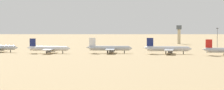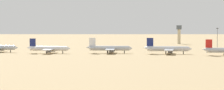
# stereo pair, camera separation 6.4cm
# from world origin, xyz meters

# --- Properties ---
(ground) EXTENTS (4000.00, 4000.00, 0.00)m
(ground) POSITION_xyz_m (0.00, 0.00, 0.00)
(ground) COLOR tan
(ridge_far_west) EXTENTS (264.57, 259.40, 124.65)m
(ridge_far_west) POSITION_xyz_m (-428.56, 964.03, 62.33)
(ridge_far_west) COLOR slate
(ridge_far_west) RESTS_ON ground
(ridge_west) EXTENTS (290.47, 286.73, 113.74)m
(ridge_west) POSITION_xyz_m (55.94, 1031.89, 56.87)
(ridge_west) COLOR slate
(ridge_west) RESTS_ON ground
(parked_jet_navy_2) EXTENTS (32.51, 27.43, 10.73)m
(parked_jet_navy_2) POSITION_xyz_m (-63.20, -3.87, 3.52)
(parked_jet_navy_2) COLOR white
(parked_jet_navy_2) RESTS_ON ground
(parked_jet_white_3) EXTENTS (34.03, 28.88, 11.24)m
(parked_jet_white_3) POSITION_xyz_m (-20.51, 5.65, 3.69)
(parked_jet_white_3) COLOR silver
(parked_jet_white_3) RESTS_ON ground
(parked_jet_navy_4) EXTENTS (34.43, 28.98, 11.37)m
(parked_jet_navy_4) POSITION_xyz_m (21.51, 5.57, 3.73)
(parked_jet_navy_4) COLOR silver
(parked_jet_navy_4) RESTS_ON ground
(control_tower) EXTENTS (5.20, 5.20, 19.64)m
(control_tower) POSITION_xyz_m (18.00, 184.51, 11.85)
(control_tower) COLOR #C6B793
(control_tower) RESTS_ON ground
(light_pole_west) EXTENTS (1.80, 0.50, 17.77)m
(light_pole_west) POSITION_xyz_m (56.68, 83.67, 10.12)
(light_pole_west) COLOR #59595E
(light_pole_west) RESTS_ON ground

